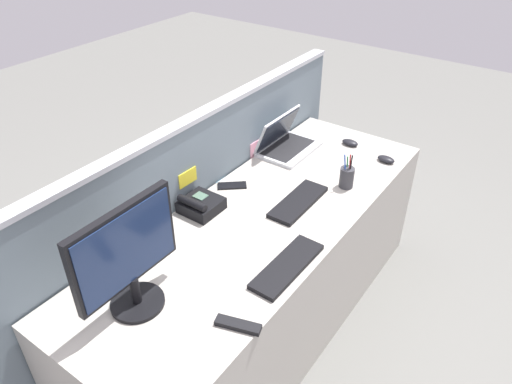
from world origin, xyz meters
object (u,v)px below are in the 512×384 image
Objects in this scene: keyboard_spare at (287,266)px; computer_mouse_left_hand at (350,143)px; computer_mouse_right_hand at (386,159)px; cell_phone_black_slab at (232,186)px; desktop_monitor at (127,255)px; pen_cup at (347,177)px; tv_remote at (238,325)px; desk_phone at (200,205)px; keyboard_main at (298,202)px; laptop at (285,141)px.

keyboard_spare is 3.89× the size of computer_mouse_left_hand.
computer_mouse_right_hand is 0.89m from cell_phone_black_slab.
pen_cup is at bearing -13.34° from desktop_monitor.
computer_mouse_left_hand is at bearing 14.25° from keyboard_spare.
computer_mouse_left_hand is 0.46m from pen_cup.
tv_remote is at bearing 178.81° from cell_phone_black_slab.
computer_mouse_right_hand is 1.00× the size of computer_mouse_left_hand.
keyboard_spare is at bearing -14.38° from tv_remote.
computer_mouse_left_hand is 0.82m from cell_phone_black_slab.
keyboard_main is (0.32, -0.35, -0.02)m from desk_phone.
keyboard_main is at bearing -10.04° from desktop_monitor.
laptop is (1.34, 0.19, -0.19)m from desktop_monitor.
keyboard_main is at bearing -47.42° from desk_phone.
desk_phone is 0.74m from tv_remote.
desktop_monitor is at bearing 144.54° from keyboard_spare.
computer_mouse_left_hand is at bearing -15.82° from desk_phone.
desk_phone is 1.77× the size of computer_mouse_left_hand.
tv_remote is (-0.46, -0.57, -0.02)m from desk_phone.
tv_remote is (-1.06, -0.10, -0.05)m from pen_cup.
tv_remote is at bearing -174.50° from pen_cup.
keyboard_spare is 0.70m from pen_cup.
desktop_monitor reaches higher than keyboard_main.
laptop reaches higher than cell_phone_black_slab.
desktop_monitor is 2.52× the size of desk_phone.
tv_remote is (-0.72, -0.58, 0.01)m from cell_phone_black_slab.
keyboard_main is 1.93× the size of pen_cup.
laptop reaches higher than computer_mouse_left_hand.
pen_cup is at bearing -12.06° from tv_remote.
computer_mouse_left_hand is 0.59× the size of tv_remote.
pen_cup is (-0.42, -0.18, 0.04)m from computer_mouse_left_hand.
desktop_monitor is 1.61m from computer_mouse_right_hand.
desk_phone reaches higher than cell_phone_black_slab.
desktop_monitor is 0.66m from keyboard_spare.
keyboard_main is (0.92, -0.16, -0.23)m from desktop_monitor.
desk_phone is (0.59, 0.19, -0.21)m from desktop_monitor.
laptop is 0.97× the size of keyboard_main.
desk_phone is 1.10m from computer_mouse_right_hand.
desk_phone is 0.56m from keyboard_spare.
tv_remote is at bearing -167.81° from computer_mouse_left_hand.
keyboard_spare is at bearing -165.36° from computer_mouse_left_hand.
keyboard_spare reaches higher than tv_remote.
desk_phone is at bearing 131.97° from keyboard_main.
tv_remote is at bearing -175.95° from keyboard_spare.
tv_remote reaches higher than cell_phone_black_slab.
laptop is at bearing 8.15° from desktop_monitor.
desktop_monitor reaches higher than tv_remote.
desk_phone is 0.46× the size of keyboard_spare.
keyboard_spare is at bearing -36.33° from desktop_monitor.
keyboard_main is at bearing 26.56° from keyboard_spare.
keyboard_spare is 2.29× the size of tv_remote.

